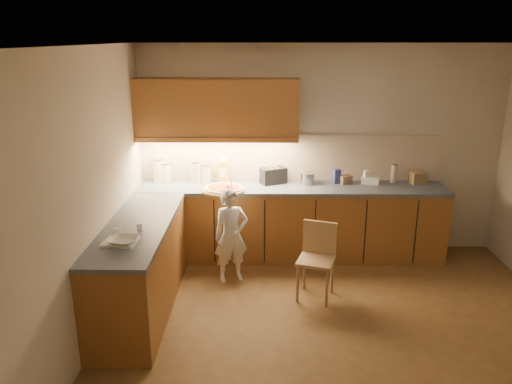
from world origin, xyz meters
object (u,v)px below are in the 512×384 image
child (231,236)px  wooden_chair (317,255)px  oil_jug (223,171)px  pizza_on_board (224,189)px  toaster (273,175)px

child → wooden_chair: size_ratio=1.34×
wooden_chair → child: bearing=178.0°
wooden_chair → oil_jug: oil_jug is taller
pizza_on_board → wooden_chair: 1.41m
toaster → child: bearing=-145.4°
child → pizza_on_board: bearing=83.2°
child → wooden_chair: child is taller
child → toaster: 1.05m
toaster → pizza_on_board: bearing=-175.8°
child → oil_jug: (-0.14, 0.81, 0.53)m
child → wooden_chair: bearing=-39.9°
pizza_on_board → oil_jug: size_ratio=1.59×
child → toaster: bearing=38.7°
pizza_on_board → wooden_chair: (1.04, -0.81, -0.48)m
pizza_on_board → wooden_chair: pizza_on_board is taller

